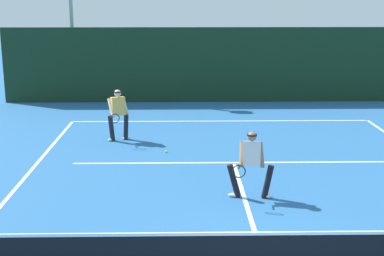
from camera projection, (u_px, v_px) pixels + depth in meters
court_line_baseline_far at (221, 121)px, 19.64m from camera, size 10.65×0.10×0.01m
court_line_service at (234, 163)px, 14.81m from camera, size 8.68×0.10×0.01m
court_line_centre at (248, 210)px, 11.58m from camera, size 0.10×6.40×0.01m
player_near at (251, 162)px, 12.08m from camera, size 1.06×0.82×1.53m
player_far at (118, 113)px, 16.87m from camera, size 0.71×0.92×1.61m
tennis_ball at (166, 152)px, 15.73m from camera, size 0.07×0.07×0.07m
back_fence_windscreen at (215, 65)px, 22.80m from camera, size 17.64×0.12×3.12m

